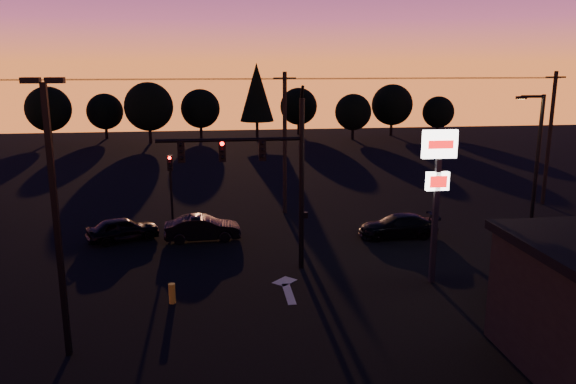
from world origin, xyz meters
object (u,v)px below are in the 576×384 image
(car_left, at_px, (123,229))
(car_right, at_px, (398,226))
(pylon_sign, at_px, (438,174))
(streetlight, at_px, (535,165))
(traffic_signal_mast, at_px, (267,167))
(car_mid, at_px, (203,228))
(suv_parked, at_px, (552,291))
(secondary_signal, at_px, (171,181))
(bollard, at_px, (172,293))
(parking_lot_light, at_px, (55,202))

(car_left, relative_size, car_right, 0.88)
(pylon_sign, height_order, streetlight, streetlight)
(traffic_signal_mast, bearing_deg, pylon_sign, -19.36)
(streetlight, xyz_separation_m, car_mid, (-17.12, 3.45, -3.74))
(car_left, xyz_separation_m, suv_parked, (18.27, -11.10, 0.02))
(pylon_sign, xyz_separation_m, suv_parked, (3.74, -3.16, -4.23))
(secondary_signal, xyz_separation_m, car_mid, (1.79, -2.53, -2.18))
(bollard, relative_size, car_mid, 0.20)
(streetlight, relative_size, car_left, 2.07)
(car_left, distance_m, car_right, 15.22)
(streetlight, bearing_deg, car_mid, 168.60)
(secondary_signal, height_order, streetlight, streetlight)
(car_left, bearing_deg, suv_parked, -142.16)
(car_left, xyz_separation_m, car_mid, (4.32, -0.48, 0.02))
(secondary_signal, relative_size, suv_parked, 0.89)
(streetlight, distance_m, car_left, 22.12)
(parking_lot_light, height_order, pylon_sign, parking_lot_light)
(bollard, bearing_deg, traffic_signal_mast, 37.72)
(secondary_signal, distance_m, car_left, 3.93)
(traffic_signal_mast, distance_m, car_mid, 7.24)
(parking_lot_light, distance_m, car_mid, 13.50)
(car_left, height_order, car_mid, car_mid)
(streetlight, bearing_deg, secondary_signal, 162.44)
(traffic_signal_mast, bearing_deg, secondary_signal, 123.19)
(traffic_signal_mast, height_order, car_mid, traffic_signal_mast)
(pylon_sign, height_order, car_mid, pylon_sign)
(pylon_sign, relative_size, car_right, 1.54)
(parking_lot_light, relative_size, streetlight, 1.14)
(secondary_signal, xyz_separation_m, streetlight, (18.91, -5.99, 1.56))
(parking_lot_light, xyz_separation_m, bollard, (3.17, 3.72, -4.85))
(secondary_signal, height_order, parking_lot_light, parking_lot_light)
(car_left, bearing_deg, traffic_signal_mast, -147.09)
(parking_lot_light, distance_m, car_right, 19.31)
(bollard, bearing_deg, suv_parked, -8.99)
(streetlight, bearing_deg, parking_lot_light, -158.35)
(parking_lot_light, distance_m, streetlight, 23.05)
(traffic_signal_mast, xyz_separation_m, car_right, (7.72, 4.08, -4.30))
(secondary_signal, relative_size, car_right, 0.99)
(parking_lot_light, height_order, car_right, parking_lot_light)
(streetlight, height_order, suv_parked, streetlight)
(traffic_signal_mast, xyz_separation_m, streetlight, (14.01, 1.51, -0.52))
(pylon_sign, bearing_deg, suv_parked, -40.20)
(secondary_signal, xyz_separation_m, car_right, (12.63, -3.41, -2.22))
(parking_lot_light, relative_size, car_mid, 2.22)
(pylon_sign, height_order, car_right, pylon_sign)
(parking_lot_light, relative_size, pylon_sign, 1.34)
(car_left, relative_size, car_mid, 0.94)
(secondary_signal, xyz_separation_m, car_left, (-2.53, -2.05, -2.20))
(traffic_signal_mast, relative_size, car_left, 2.22)
(traffic_signal_mast, xyz_separation_m, car_mid, (-3.11, 4.96, -4.26))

